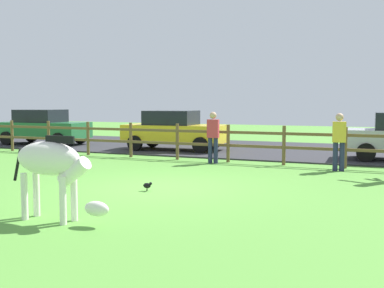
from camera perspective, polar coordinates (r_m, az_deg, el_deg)
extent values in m
plane|color=#549338|center=(11.12, -3.82, -5.13)|extent=(60.00, 60.00, 0.00)
cube|color=#2D2D33|center=(19.78, 8.59, -0.65)|extent=(28.00, 7.40, 0.05)
cylinder|color=brown|center=(20.50, -20.49, 0.93)|extent=(0.11, 0.11, 1.22)
cylinder|color=brown|center=(19.29, -16.59, 0.80)|extent=(0.11, 0.11, 1.22)
cylinder|color=brown|center=(18.18, -12.19, 0.65)|extent=(0.11, 0.11, 1.22)
cylinder|color=brown|center=(17.18, -7.25, 0.48)|extent=(0.11, 0.11, 1.22)
cylinder|color=brown|center=(16.33, -1.75, 0.28)|extent=(0.11, 0.11, 1.22)
cylinder|color=brown|center=(15.65, 4.30, 0.06)|extent=(0.11, 0.11, 1.22)
cylinder|color=brown|center=(15.15, 10.81, -0.17)|extent=(0.11, 0.11, 1.22)
cylinder|color=brown|center=(14.87, 17.67, -0.42)|extent=(0.11, 0.11, 1.22)
cube|color=brown|center=(15.65, 4.30, -0.16)|extent=(21.84, 0.06, 0.09)
cube|color=brown|center=(15.62, 4.31, 1.41)|extent=(21.84, 0.06, 0.09)
ellipsoid|color=white|center=(8.25, -16.64, -1.64)|extent=(1.25, 0.51, 0.56)
cylinder|color=white|center=(8.20, -13.77, -6.15)|extent=(0.11, 0.11, 0.78)
cylinder|color=white|center=(7.99, -15.02, -6.48)|extent=(0.11, 0.11, 0.78)
cylinder|color=white|center=(8.71, -17.91, -5.60)|extent=(0.11, 0.11, 0.78)
cylinder|color=white|center=(8.51, -19.19, -5.88)|extent=(0.11, 0.11, 0.78)
cylinder|color=white|center=(7.94, -13.74, -3.19)|extent=(0.59, 0.25, 0.51)
ellipsoid|color=white|center=(7.79, -11.21, -7.52)|extent=(0.44, 0.21, 0.24)
cube|color=black|center=(8.06, -15.36, 0.52)|extent=(0.56, 0.05, 0.12)
cylinder|color=black|center=(8.72, -19.93, -2.37)|extent=(0.19, 0.05, 0.54)
cylinder|color=black|center=(10.71, -5.29, -5.38)|extent=(0.01, 0.01, 0.06)
cylinder|color=black|center=(10.67, -5.40, -5.41)|extent=(0.01, 0.01, 0.06)
ellipsoid|color=black|center=(10.68, -5.35, -4.92)|extent=(0.18, 0.10, 0.12)
sphere|color=black|center=(10.62, -4.92, -4.69)|extent=(0.07, 0.07, 0.07)
cylinder|color=black|center=(17.97, 19.89, -0.42)|extent=(0.61, 0.22, 0.60)
cylinder|color=black|center=(16.28, 19.88, -0.96)|extent=(0.61, 0.22, 0.60)
cube|color=yellow|center=(19.16, -2.03, 1.25)|extent=(4.11, 1.97, 0.70)
cube|color=black|center=(19.18, -2.46, 3.13)|extent=(2.00, 1.69, 0.56)
cylinder|color=black|center=(19.54, 2.57, 0.29)|extent=(0.61, 0.22, 0.60)
cylinder|color=black|center=(17.93, 0.99, -0.13)|extent=(0.61, 0.22, 0.60)
cylinder|color=black|center=(20.48, -4.68, 0.50)|extent=(0.61, 0.22, 0.60)
cylinder|color=black|center=(18.95, -6.77, 0.11)|extent=(0.61, 0.22, 0.60)
cube|color=#236B38|center=(22.64, -17.12, 1.61)|extent=(4.11, 1.98, 0.70)
cube|color=black|center=(22.70, -17.46, 3.20)|extent=(2.01, 1.69, 0.56)
cylinder|color=black|center=(22.60, -13.06, 0.80)|extent=(0.61, 0.22, 0.60)
cylinder|color=black|center=(21.19, -15.52, 0.48)|extent=(0.61, 0.22, 0.60)
cylinder|color=black|center=(24.15, -18.47, 0.94)|extent=(0.61, 0.22, 0.60)
cylinder|color=black|center=(22.84, -21.09, 0.64)|extent=(0.61, 0.22, 0.60)
cylinder|color=#232847|center=(14.24, 16.58, -1.44)|extent=(0.14, 0.14, 0.82)
cylinder|color=#232847|center=(14.25, 17.30, -1.45)|extent=(0.14, 0.14, 0.82)
cube|color=gold|center=(14.19, 17.01, 1.37)|extent=(0.39, 0.28, 0.58)
sphere|color=tan|center=(14.17, 17.06, 3.06)|extent=(0.22, 0.22, 0.22)
cylinder|color=#232847|center=(15.36, 2.17, -0.77)|extent=(0.14, 0.14, 0.82)
cylinder|color=#232847|center=(15.32, 2.82, -0.79)|extent=(0.14, 0.14, 0.82)
cube|color=#B7333D|center=(15.28, 2.51, 1.83)|extent=(0.39, 0.27, 0.58)
sphere|color=tan|center=(15.27, 2.51, 3.40)|extent=(0.22, 0.22, 0.22)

